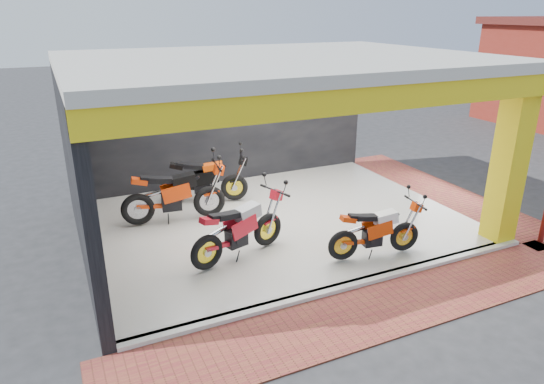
{
  "coord_description": "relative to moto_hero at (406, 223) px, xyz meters",
  "views": [
    {
      "loc": [
        -4.37,
        -7.1,
        4.55
      ],
      "look_at": [
        -0.29,
        1.71,
        0.9
      ],
      "focal_mm": 32.0,
      "sensor_mm": 36.0,
      "label": 1
    }
  ],
  "objects": [
    {
      "name": "ground",
      "position": [
        -1.55,
        0.45,
        -0.71
      ],
      "size": [
        80.0,
        80.0,
        0.0
      ],
      "primitive_type": "plane",
      "color": "#2D2D30",
      "rests_on": "ground"
    },
    {
      "name": "showroom_floor",
      "position": [
        -1.55,
        2.45,
        -0.66
      ],
      "size": [
        8.0,
        6.0,
        0.1
      ],
      "primitive_type": "cube",
      "color": "white",
      "rests_on": "ground"
    },
    {
      "name": "showroom_ceiling",
      "position": [
        -1.55,
        2.45,
        2.89
      ],
      "size": [
        8.4,
        6.4,
        0.2
      ],
      "primitive_type": "cube",
      "color": "beige",
      "rests_on": "corner_column"
    },
    {
      "name": "back_wall",
      "position": [
        -1.55,
        5.55,
        1.04
      ],
      "size": [
        8.2,
        0.2,
        3.5
      ],
      "primitive_type": "cube",
      "color": "black",
      "rests_on": "ground"
    },
    {
      "name": "left_wall",
      "position": [
        -5.65,
        2.45,
        1.04
      ],
      "size": [
        0.2,
        6.2,
        3.5
      ],
      "primitive_type": "cube",
      "color": "black",
      "rests_on": "ground"
    },
    {
      "name": "corner_column",
      "position": [
        2.2,
        -0.3,
        1.04
      ],
      "size": [
        0.5,
        0.5,
        3.5
      ],
      "primitive_type": "cube",
      "color": "yellow",
      "rests_on": "ground"
    },
    {
      "name": "header_beam_front",
      "position": [
        -1.55,
        -0.55,
        2.59
      ],
      "size": [
        8.4,
        0.3,
        0.4
      ],
      "primitive_type": "cube",
      "color": "yellow",
      "rests_on": "corner_column"
    },
    {
      "name": "header_beam_right",
      "position": [
        2.45,
        2.45,
        2.59
      ],
      "size": [
        0.3,
        6.4,
        0.4
      ],
      "primitive_type": "cube",
      "color": "yellow",
      "rests_on": "corner_column"
    },
    {
      "name": "floor_kerb",
      "position": [
        -1.55,
        -0.57,
        -0.66
      ],
      "size": [
        8.0,
        0.2,
        0.1
      ],
      "primitive_type": "cube",
      "color": "white",
      "rests_on": "ground"
    },
    {
      "name": "paver_front",
      "position": [
        -1.55,
        -1.35,
        -0.7
      ],
      "size": [
        9.0,
        1.4,
        0.03
      ],
      "primitive_type": "cube",
      "color": "brown",
      "rests_on": "ground"
    },
    {
      "name": "paver_right",
      "position": [
        3.25,
        2.45,
        -0.7
      ],
      "size": [
        1.4,
        7.0,
        0.03
      ],
      "primitive_type": "cube",
      "color": "brown",
      "rests_on": "ground"
    },
    {
      "name": "moto_hero",
      "position": [
        0.0,
        0.0,
        0.0
      ],
      "size": [
        2.09,
        1.02,
        1.22
      ],
      "primitive_type": null,
      "rotation": [
        0.0,
        0.0,
        -0.14
      ],
      "color": "red",
      "rests_on": "showroom_floor"
    },
    {
      "name": "moto_row_a",
      "position": [
        -2.31,
        1.34,
        0.08
      ],
      "size": [
        2.4,
        1.45,
        1.38
      ],
      "primitive_type": null,
      "rotation": [
        0.0,
        0.0,
        0.29
      ],
      "color": "red",
      "rests_on": "showroom_floor"
    },
    {
      "name": "moto_row_b",
      "position": [
        -2.92,
        3.22,
        0.13
      ],
      "size": [
        2.52,
        1.19,
        1.48
      ],
      "primitive_type": null,
      "rotation": [
        0.0,
        0.0,
        -0.12
      ],
      "color": "#ED3A09",
      "rests_on": "showroom_floor"
    },
    {
      "name": "moto_row_c",
      "position": [
        -2.05,
        3.92,
        0.07
      ],
      "size": [
        2.39,
        1.5,
        1.37
      ],
      "primitive_type": null,
      "rotation": [
        0.0,
        0.0,
        -0.33
      ],
      "color": "black",
      "rests_on": "showroom_floor"
    }
  ]
}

